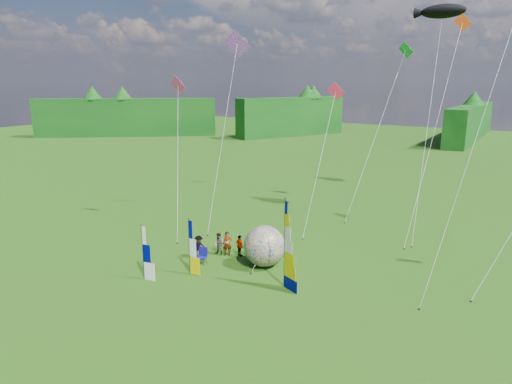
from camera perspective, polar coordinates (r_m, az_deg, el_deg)
The scene contains 18 objects.
ground at distance 26.32m, azimuth -2.90°, elevation -13.79°, with size 220.00×220.00×0.00m, color #2F6D10.
treeline_ring at distance 24.72m, azimuth -3.01°, elevation -5.54°, with size 210.00×210.00×8.00m, color #185112, non-canonical shape.
feather_banner_main at distance 27.27m, azimuth 3.58°, elevation -6.59°, with size 1.45×0.10×5.39m, color #000664, non-canonical shape.
side_banner_left at distance 29.61m, azimuth -8.34°, elevation -6.85°, with size 1.01×0.10×3.63m, color #DEC100, non-canonical shape.
side_banner_far at distance 29.39m, azimuth -13.96°, elevation -7.41°, with size 1.03×0.10×3.51m, color white, non-canonical shape.
bol_inflatable at distance 30.72m, azimuth 1.06°, elevation -6.77°, with size 2.79×2.79×2.79m, color navy.
spectator_a at distance 32.63m, azimuth -3.60°, elevation -6.48°, with size 0.65×0.43×1.78m, color #66594C.
spectator_b at distance 32.94m, azimuth -4.64°, elevation -6.47°, with size 0.78×0.38×1.60m, color #66594C.
spectator_c at distance 32.53m, azimuth -7.16°, elevation -6.79°, with size 1.04×0.39×1.61m, color #66594C.
spectator_d at distance 32.53m, azimuth -2.05°, elevation -6.73°, with size 0.92×0.37×1.56m, color #66594C.
camp_chair at distance 31.40m, azimuth -6.82°, elevation -7.99°, with size 0.67×0.67×1.16m, color #0C0A5C, non-canonical shape.
kite_whale at distance 39.58m, azimuth 20.86°, elevation 9.60°, with size 5.02×14.02×19.81m, color black, non-canonical shape.
kite_rainbow_delta at distance 38.90m, azimuth -4.16°, elevation 8.52°, with size 6.05×11.49×17.29m, color #D8373C, non-canonical shape.
kite_parafoil at distance 26.97m, azimuth 25.78°, elevation 7.09°, with size 6.05×8.69×19.33m, color #BF2B00, non-canonical shape.
small_kite_red at distance 38.01m, azimuth 8.04°, elevation 4.71°, with size 3.28×9.72×12.56m, color #F2284B, non-canonical shape.
small_kite_orange at distance 37.69m, azimuth 21.46°, elevation 7.82°, with size 3.42×10.46×17.77m, color #FF4B19, non-canonical shape.
small_kite_pink at distance 37.39m, azimuth -9.80°, elevation 4.93°, with size 6.81×8.10×13.12m, color #D23E69, non-canonical shape.
small_kite_green at distance 43.84m, azimuth 14.92°, elevation 8.08°, with size 4.02×13.00×16.36m, color green, non-canonical shape.
Camera 1 is at (13.54, -19.01, 12.15)m, focal length 32.00 mm.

